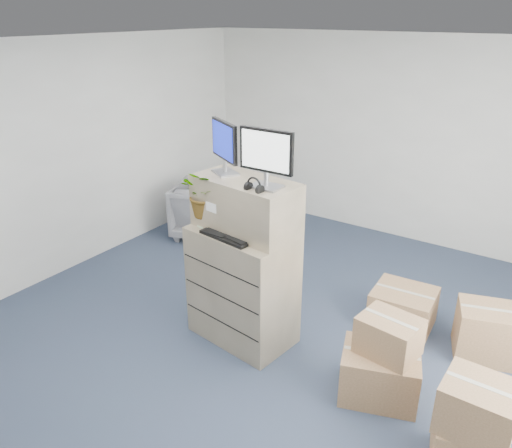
% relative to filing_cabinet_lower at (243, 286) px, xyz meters
% --- Properties ---
extents(ground, '(7.00, 7.00, 0.00)m').
position_rel_filing_cabinet_lower_xyz_m(ground, '(0.31, -0.23, -0.58)').
color(ground, '#263145').
rests_on(ground, ground).
extents(wall_back, '(6.00, 0.02, 2.80)m').
position_rel_filing_cabinet_lower_xyz_m(wall_back, '(0.31, 3.28, 0.82)').
color(wall_back, beige).
rests_on(wall_back, ground).
extents(filing_cabinet_lower, '(1.06, 0.73, 1.16)m').
position_rel_filing_cabinet_lower_xyz_m(filing_cabinet_lower, '(0.00, 0.00, 0.00)').
color(filing_cabinet_lower, '#83765A').
rests_on(filing_cabinet_lower, ground).
extents(filing_cabinet_upper, '(1.05, 0.62, 0.50)m').
position_rel_filing_cabinet_lower_xyz_m(filing_cabinet_upper, '(0.01, 0.05, 0.83)').
color(filing_cabinet_upper, '#83765A').
rests_on(filing_cabinet_upper, filing_cabinet_lower).
extents(monitor_left, '(0.45, 0.29, 0.49)m').
position_rel_filing_cabinet_lower_xyz_m(monitor_left, '(-0.26, 0.10, 1.35)').
color(monitor_left, '#99999E').
rests_on(monitor_left, filing_cabinet_upper).
extents(monitor_right, '(0.51, 0.20, 0.51)m').
position_rel_filing_cabinet_lower_xyz_m(monitor_right, '(0.28, -0.02, 1.36)').
color(monitor_right, '#99999E').
rests_on(monitor_right, filing_cabinet_upper).
extents(headphones, '(0.16, 0.04, 0.16)m').
position_rel_filing_cabinet_lower_xyz_m(headphones, '(0.24, -0.15, 1.12)').
color(headphones, black).
rests_on(headphones, filing_cabinet_upper).
extents(keyboard, '(0.56, 0.30, 0.03)m').
position_rel_filing_cabinet_lower_xyz_m(keyboard, '(-0.03, -0.17, 0.59)').
color(keyboard, black).
rests_on(keyboard, filing_cabinet_lower).
extents(mouse, '(0.12, 0.08, 0.04)m').
position_rel_filing_cabinet_lower_xyz_m(mouse, '(0.34, -0.15, 0.60)').
color(mouse, silver).
rests_on(mouse, filing_cabinet_lower).
extents(water_bottle, '(0.08, 0.08, 0.29)m').
position_rel_filing_cabinet_lower_xyz_m(water_bottle, '(0.13, 0.06, 0.72)').
color(water_bottle, '#989AA1').
rests_on(water_bottle, filing_cabinet_lower).
extents(phone_dock, '(0.07, 0.06, 0.15)m').
position_rel_filing_cabinet_lower_xyz_m(phone_dock, '(-0.04, 0.08, 0.63)').
color(phone_dock, silver).
rests_on(phone_dock, filing_cabinet_lower).
extents(external_drive, '(0.26, 0.20, 0.07)m').
position_rel_filing_cabinet_lower_xyz_m(external_drive, '(0.34, 0.06, 0.61)').
color(external_drive, black).
rests_on(external_drive, filing_cabinet_lower).
extents(tissue_box, '(0.31, 0.18, 0.11)m').
position_rel_filing_cabinet_lower_xyz_m(tissue_box, '(0.32, 0.08, 0.71)').
color(tissue_box, '#3D81D1').
rests_on(tissue_box, external_drive).
extents(potted_plant, '(0.47, 0.51, 0.45)m').
position_rel_filing_cabinet_lower_xyz_m(potted_plant, '(-0.37, -0.05, 0.83)').
color(potted_plant, '#A7BE99').
rests_on(potted_plant, filing_cabinet_lower).
extents(office_chair, '(1.07, 1.04, 0.87)m').
position_rel_filing_cabinet_lower_xyz_m(office_chair, '(-1.90, 1.72, -0.14)').
color(office_chair, '#5C5C61').
rests_on(office_chair, ground).
extents(cardboard_boxes, '(1.62, 2.01, 0.76)m').
position_rel_filing_cabinet_lower_xyz_m(cardboard_boxes, '(1.79, 0.41, -0.28)').
color(cardboard_boxes, olive).
rests_on(cardboard_boxes, ground).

